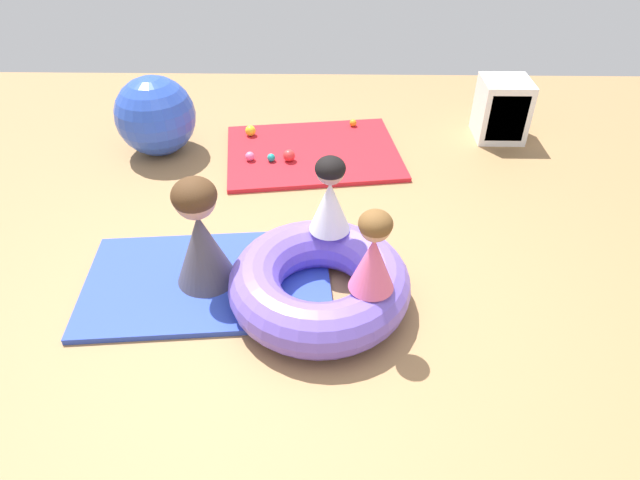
% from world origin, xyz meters
% --- Properties ---
extents(ground_plane, '(8.00, 8.00, 0.00)m').
position_xyz_m(ground_plane, '(0.00, 0.00, 0.00)').
color(ground_plane, '#9E7549').
extents(gym_mat_front, '(1.70, 1.39, 0.04)m').
position_xyz_m(gym_mat_front, '(0.04, 1.98, 0.02)').
color(gym_mat_front, red).
rests_on(gym_mat_front, ground).
extents(gym_mat_near_left, '(1.68, 1.11, 0.04)m').
position_xyz_m(gym_mat_near_left, '(-0.60, 0.20, 0.02)').
color(gym_mat_near_left, '#2D47B7').
rests_on(gym_mat_near_left, ground).
extents(inflatable_cushion, '(1.12, 1.12, 0.32)m').
position_xyz_m(inflatable_cushion, '(0.14, 0.03, 0.16)').
color(inflatable_cushion, '#7056D1').
rests_on(inflatable_cushion, ground).
extents(child_in_pink, '(0.37, 0.37, 0.51)m').
position_xyz_m(child_in_pink, '(0.43, -0.17, 0.57)').
color(child_in_pink, '#E5608E').
rests_on(child_in_pink, inflatable_cushion).
extents(child_in_white, '(0.34, 0.34, 0.52)m').
position_xyz_m(child_in_white, '(0.20, 0.38, 0.58)').
color(child_in_white, white).
rests_on(child_in_white, inflatable_cushion).
extents(adult_seated, '(0.51, 0.51, 0.75)m').
position_xyz_m(adult_seated, '(-0.60, 0.20, 0.40)').
color(adult_seated, '#4C4751').
rests_on(adult_seated, gym_mat_near_left).
extents(play_ball_red, '(0.11, 0.11, 0.11)m').
position_xyz_m(play_ball_red, '(-0.16, 1.78, 0.09)').
color(play_ball_red, red).
rests_on(play_ball_red, gym_mat_front).
extents(play_ball_teal, '(0.07, 0.07, 0.07)m').
position_xyz_m(play_ball_teal, '(-0.32, 1.77, 0.08)').
color(play_ball_teal, teal).
rests_on(play_ball_teal, gym_mat_front).
extents(play_ball_pink, '(0.08, 0.08, 0.08)m').
position_xyz_m(play_ball_pink, '(-0.51, 1.78, 0.08)').
color(play_ball_pink, pink).
rests_on(play_ball_pink, gym_mat_front).
extents(play_ball_green, '(0.07, 0.07, 0.07)m').
position_xyz_m(play_ball_green, '(-0.16, 0.01, 0.07)').
color(play_ball_green, green).
rests_on(play_ball_green, gym_mat_near_left).
extents(play_ball_yellow, '(0.10, 0.10, 0.10)m').
position_xyz_m(play_ball_yellow, '(-0.56, 2.27, 0.09)').
color(play_ball_yellow, yellow).
rests_on(play_ball_yellow, gym_mat_front).
extents(play_ball_orange, '(0.07, 0.07, 0.07)m').
position_xyz_m(play_ball_orange, '(0.42, 2.49, 0.07)').
color(play_ball_orange, orange).
rests_on(play_ball_orange, gym_mat_front).
extents(exercise_ball_large, '(0.70, 0.70, 0.70)m').
position_xyz_m(exercise_ball_large, '(-1.36, 2.01, 0.35)').
color(exercise_ball_large, blue).
rests_on(exercise_ball_large, ground).
extents(storage_cube, '(0.44, 0.44, 0.56)m').
position_xyz_m(storage_cube, '(1.81, 2.35, 0.28)').
color(storage_cube, white).
rests_on(storage_cube, ground).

